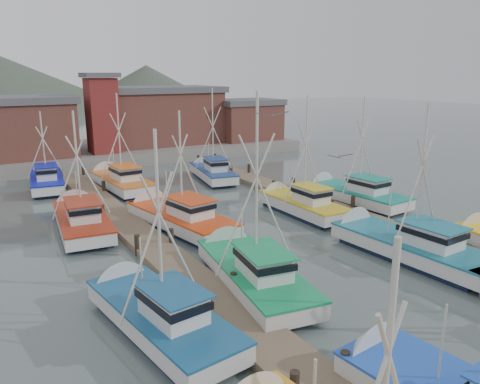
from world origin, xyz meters
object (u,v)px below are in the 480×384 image
boat_8 (176,217)px  boat_4 (250,270)px  lookout_tower (102,113)px  boat_12 (119,181)px

boat_8 → boat_4: bearing=-102.3°
lookout_tower → boat_4: (-2.63, -34.16, -4.87)m
lookout_tower → boat_8: size_ratio=0.86×
boat_8 → boat_12: bearing=80.7°
boat_4 → boat_12: boat_4 is taller
lookout_tower → boat_8: bearing=-95.1°
boat_4 → boat_12: 21.87m
lookout_tower → boat_8: lookout_tower is taller
boat_4 → boat_12: size_ratio=1.05×
boat_8 → boat_12: (-0.05, 12.16, 0.00)m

